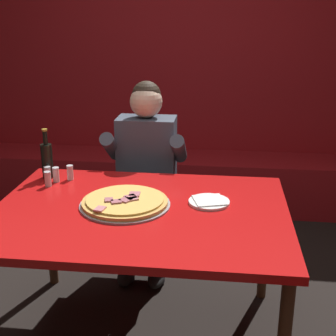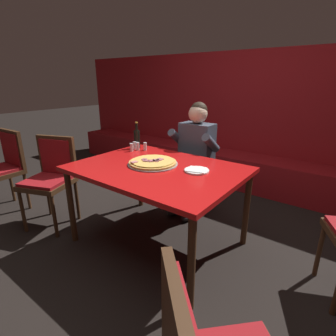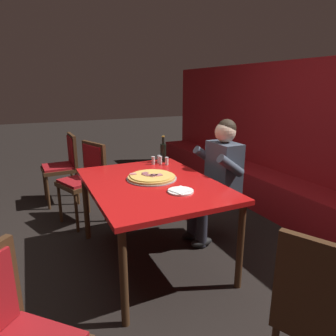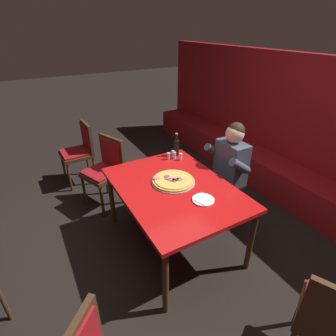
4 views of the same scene
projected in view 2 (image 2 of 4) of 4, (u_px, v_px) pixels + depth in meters
The scene contains 14 objects.
ground_plane at pixel (158, 241), 2.57m from camera, with size 24.00×24.00×0.00m, color black.
booth_wall_panel at pixel (250, 119), 3.91m from camera, with size 6.80×0.16×1.90m, color maroon.
booth_bench at pixel (237, 170), 3.90m from camera, with size 6.46×0.48×0.46m, color maroon.
main_dining_table at pixel (157, 174), 2.34m from camera, with size 1.46×1.07×0.77m.
pizza at pixel (153, 162), 2.39m from camera, with size 0.46×0.46×0.05m.
plate_white_paper at pixel (197, 170), 2.21m from camera, with size 0.21×0.21×0.02m.
beer_bottle at pixel (137, 138), 2.93m from camera, with size 0.07×0.07×0.29m.
shaker_red_pepper_flakes at pixel (138, 147), 2.86m from camera, with size 0.04×0.04×0.09m.
shaker_parmesan at pixel (145, 147), 2.86m from camera, with size 0.04×0.04×0.09m.
shaker_black_pepper at pixel (135, 146), 2.90m from camera, with size 0.04×0.04×0.09m.
shaker_oregano at pixel (132, 148), 2.82m from camera, with size 0.04×0.04×0.09m.
diner_seated_blue_shirt at pixel (193, 154), 2.97m from camera, with size 0.53×0.53×1.27m.
dining_chair_by_booth at pixel (51, 174), 2.75m from camera, with size 0.57×0.57×0.95m.
dining_chair_far_right at pixel (4, 164), 3.06m from camera, with size 0.46×0.46×0.95m.
Camera 2 is at (1.41, -1.70, 1.51)m, focal length 28.00 mm.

